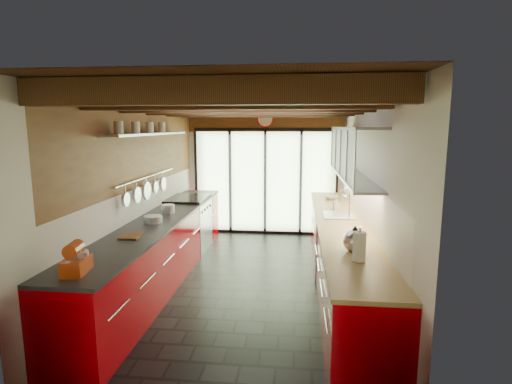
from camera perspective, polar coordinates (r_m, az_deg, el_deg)
ground at (r=5.85m, az=-1.00°, el=-12.82°), size 5.50×5.50×0.00m
room_shell at (r=5.44m, az=-1.05°, el=3.52°), size 5.50×5.50×5.50m
ceiling_beams at (r=5.79m, az=-0.60°, el=11.88°), size 3.14×5.06×4.90m
glass_door at (r=8.11m, az=1.33°, el=5.49°), size 2.95×0.10×2.90m
left_counter at (r=5.98m, az=-13.36°, el=-7.89°), size 0.68×5.00×0.92m
range_stove at (r=7.30m, az=-9.59°, el=-4.53°), size 0.66×0.90×0.97m
right_counter at (r=5.68m, az=11.99°, el=-8.75°), size 0.68×5.00×0.92m
sink_assembly at (r=5.94m, az=11.90°, el=-2.97°), size 0.45×0.52×0.43m
upper_cabinets_right at (r=5.73m, az=13.73°, el=5.53°), size 0.34×3.00×3.00m
left_wall_fixtures at (r=5.96m, az=-15.04°, el=5.57°), size 0.28×2.60×0.96m
stand_mixer at (r=3.93m, az=-24.25°, el=-8.88°), size 0.23×0.34×0.29m
pot_large at (r=6.15m, az=-12.48°, el=-2.35°), size 0.26×0.26×0.13m
pot_small at (r=5.58m, az=-14.50°, el=-3.79°), size 0.28×0.28×0.09m
cutting_board at (r=4.94m, az=-17.40°, el=-6.01°), size 0.24×0.32×0.03m
kettle at (r=4.30m, az=13.92°, el=-6.59°), size 0.25×0.30×0.29m
paper_towel at (r=3.99m, az=14.54°, el=-7.61°), size 0.14×0.14×0.34m
soap_bottle at (r=6.38m, az=11.35°, el=-1.65°), size 0.09×0.09×0.18m
bowl at (r=7.25m, az=10.72°, el=-0.79°), size 0.32×0.32×0.06m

